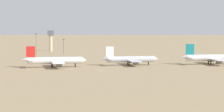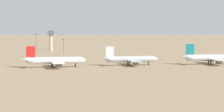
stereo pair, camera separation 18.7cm
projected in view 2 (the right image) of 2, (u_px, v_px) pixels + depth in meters
name	position (u px, v px, depth m)	size (l,w,h in m)	color
ground	(101.00, 70.00, 324.28)	(4000.00, 4000.00, 0.00)	#9E8460
ridge_west	(22.00, 7.00, 1286.09)	(331.11, 208.94, 112.69)	slate
ridge_center	(181.00, 6.00, 1562.25)	(290.55, 289.89, 127.57)	#8E6A5C
parked_jet_red_3	(54.00, 60.00, 342.06)	(39.78, 33.38, 13.15)	white
parked_jet_white_4	(130.00, 59.00, 356.99)	(36.85, 31.01, 12.17)	silver
parked_jet_teal_5	(211.00, 58.00, 364.49)	(40.71, 34.31, 13.44)	silver
control_tower	(51.00, 39.00, 511.42)	(5.20, 5.20, 18.82)	#C6B793
light_pole_west	(64.00, 45.00, 466.19)	(1.80, 0.50, 12.76)	#59595E
light_pole_mid	(36.00, 43.00, 450.41)	(1.80, 0.50, 17.76)	#59595E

